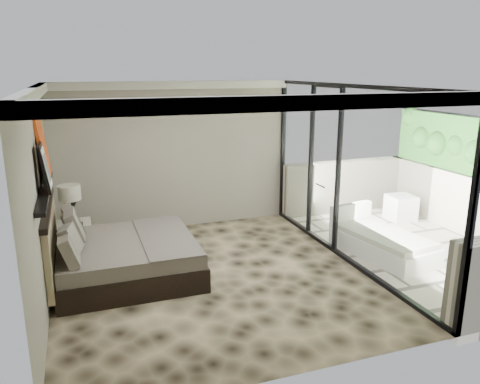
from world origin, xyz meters
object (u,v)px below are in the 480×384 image
object	(u,v)px
ottoman	(401,207)
lounger	(381,242)
nightstand	(74,236)
table_lamp	(70,199)
bed	(120,256)

from	to	relation	value
ottoman	lounger	distance (m)	2.10
nightstand	table_lamp	bearing A→B (deg)	-137.99
table_lamp	bed	bearing A→B (deg)	-62.26
nightstand	ottoman	xyz separation A→B (m)	(6.36, -0.33, -0.04)
nightstand	lounger	world-z (taller)	lounger
ottoman	table_lamp	bearing A→B (deg)	177.22
ottoman	nightstand	bearing A→B (deg)	177.01
nightstand	table_lamp	size ratio (longest dim) A/B	0.88
bed	lounger	world-z (taller)	bed
nightstand	ottoman	bearing A→B (deg)	-24.62
nightstand	lounger	xyz separation A→B (m)	(4.84, -1.77, -0.08)
table_lamp	lounger	size ratio (longest dim) A/B	0.35
nightstand	table_lamp	distance (m)	0.65
bed	lounger	bearing A→B (deg)	-6.99
bed	nightstand	world-z (taller)	bed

